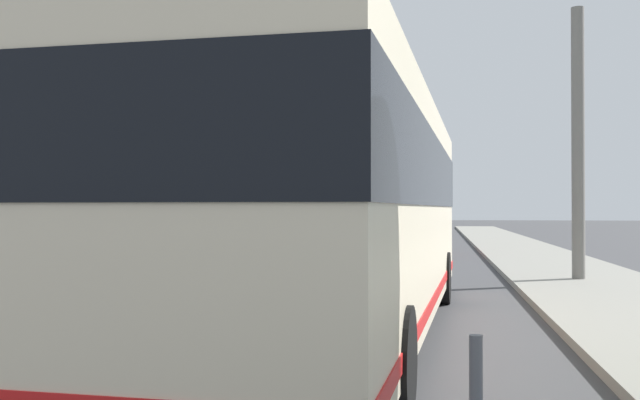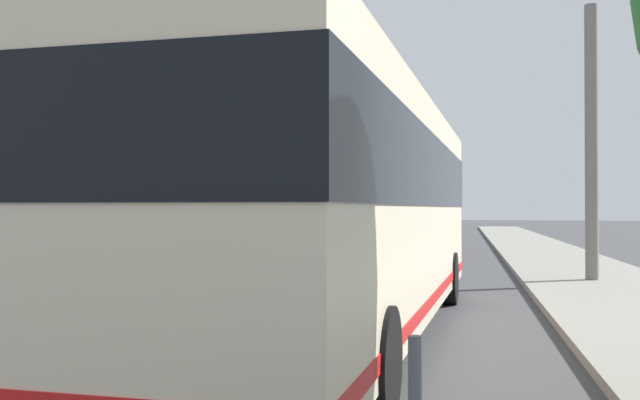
% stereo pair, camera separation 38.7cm
% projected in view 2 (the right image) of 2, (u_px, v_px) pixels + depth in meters
% --- Properties ---
extents(sidewalk_curb, '(110.00, 3.60, 0.14)m').
position_uv_depth(sidewalk_curb, '(624.00, 296.00, 14.53)').
color(sidewalk_curb, gray).
rests_on(sidewalk_curb, ground).
extents(lane_divider_line, '(110.00, 0.16, 0.01)m').
position_uv_depth(lane_divider_line, '(291.00, 292.00, 15.88)').
color(lane_divider_line, silver).
rests_on(lane_divider_line, ground).
extents(coach_bus, '(12.43, 3.33, 3.33)m').
position_uv_depth(coach_bus, '(344.00, 204.00, 10.38)').
color(coach_bus, beige).
rests_on(coach_bus, ground).
extents(car_ahead_same_lane, '(4.03, 1.83, 1.54)m').
position_uv_depth(car_ahead_same_lane, '(410.00, 236.00, 29.11)').
color(car_ahead_same_lane, red).
rests_on(car_ahead_same_lane, ground).
extents(car_side_street, '(4.30, 2.03, 1.57)m').
position_uv_depth(car_side_street, '(354.00, 229.00, 38.75)').
color(car_side_street, red).
rests_on(car_side_street, ground).
extents(utility_pole, '(0.31, 0.31, 6.74)m').
position_uv_depth(utility_pole, '(592.00, 145.00, 17.29)').
color(utility_pole, slate).
rests_on(utility_pole, ground).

